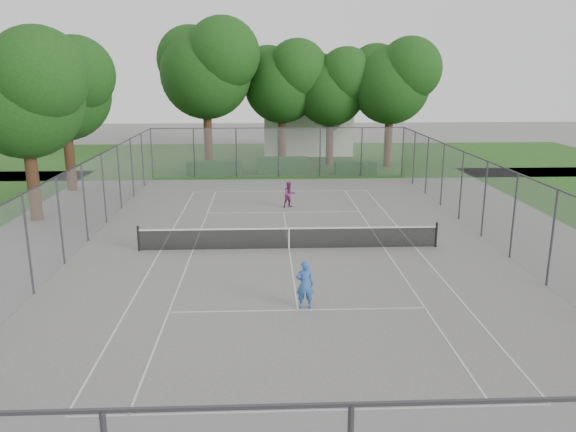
{
  "coord_description": "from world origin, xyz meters",
  "views": [
    {
      "loc": [
        -1.03,
        -22.98,
        7.44
      ],
      "look_at": [
        0.0,
        1.0,
        1.2
      ],
      "focal_mm": 35.0,
      "sensor_mm": 36.0,
      "label": 1
    }
  ],
  "objects_px": {
    "tennis_net": "(289,237)",
    "house": "(307,110)",
    "woman_player": "(289,195)",
    "girl_player": "(305,284)"
  },
  "relations": [
    {
      "from": "woman_player",
      "to": "house",
      "type": "bearing_deg",
      "value": 58.72
    },
    {
      "from": "tennis_net",
      "to": "girl_player",
      "type": "distance_m",
      "value": 6.22
    },
    {
      "from": "house",
      "to": "woman_player",
      "type": "distance_m",
      "value": 22.14
    },
    {
      "from": "girl_player",
      "to": "tennis_net",
      "type": "bearing_deg",
      "value": -88.08
    },
    {
      "from": "tennis_net",
      "to": "house",
      "type": "relative_size",
      "value": 1.31
    },
    {
      "from": "house",
      "to": "woman_player",
      "type": "xyz_separation_m",
      "value": [
        -2.59,
        -21.75,
        -3.23
      ]
    },
    {
      "from": "tennis_net",
      "to": "house",
      "type": "height_order",
      "value": "house"
    },
    {
      "from": "tennis_net",
      "to": "girl_player",
      "type": "height_order",
      "value": "girl_player"
    },
    {
      "from": "house",
      "to": "tennis_net",
      "type": "bearing_deg",
      "value": -95.74
    },
    {
      "from": "girl_player",
      "to": "woman_player",
      "type": "xyz_separation_m",
      "value": [
        0.13,
        13.82,
        -0.08
      ]
    }
  ]
}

